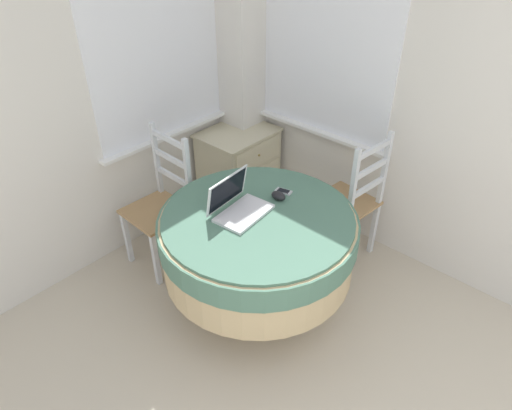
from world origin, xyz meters
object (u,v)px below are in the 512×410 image
object	(u,v)px
computer_mouse	(278,196)
dining_chair_near_right_window	(350,203)
round_dining_table	(258,239)
cell_phone	(283,191)
dining_chair_near_back_window	(162,206)
laptop	(238,205)
corner_cabinet	(239,169)

from	to	relation	value
computer_mouse	dining_chair_near_right_window	size ratio (longest dim) A/B	0.10
round_dining_table	computer_mouse	xyz separation A→B (m)	(0.21, 0.02, 0.20)
computer_mouse	dining_chair_near_right_window	world-z (taller)	dining_chair_near_right_window
computer_mouse	cell_phone	xyz separation A→B (m)	(0.08, 0.03, -0.02)
cell_phone	dining_chair_near_back_window	distance (m)	0.91
cell_phone	dining_chair_near_back_window	world-z (taller)	dining_chair_near_back_window
computer_mouse	cell_phone	size ratio (longest dim) A/B	0.86
laptop	computer_mouse	world-z (taller)	laptop
laptop	dining_chair_near_right_window	world-z (taller)	dining_chair_near_right_window
dining_chair_near_back_window	corner_cabinet	distance (m)	0.91
cell_phone	dining_chair_near_right_window	size ratio (longest dim) A/B	0.11
dining_chair_near_back_window	dining_chair_near_right_window	distance (m)	1.33
cell_phone	corner_cabinet	xyz separation A→B (m)	(0.51, 0.88, -0.40)
cell_phone	corner_cabinet	distance (m)	1.09
cell_phone	corner_cabinet	bearing A→B (deg)	60.15
round_dining_table	laptop	distance (m)	0.25
round_dining_table	cell_phone	world-z (taller)	cell_phone
computer_mouse	dining_chair_near_back_window	world-z (taller)	dining_chair_near_back_window
computer_mouse	dining_chair_near_right_window	xyz separation A→B (m)	(0.61, -0.16, -0.29)
laptop	computer_mouse	size ratio (longest dim) A/B	3.67
dining_chair_near_right_window	corner_cabinet	size ratio (longest dim) A/B	1.47
laptop	cell_phone	bearing A→B (deg)	-10.59
cell_phone	corner_cabinet	world-z (taller)	cell_phone
round_dining_table	corner_cabinet	size ratio (longest dim) A/B	1.72
round_dining_table	dining_chair_near_right_window	world-z (taller)	dining_chair_near_right_window
cell_phone	dining_chair_near_back_window	xyz separation A→B (m)	(-0.39, 0.77, -0.27)
round_dining_table	cell_phone	size ratio (longest dim) A/B	10.40
laptop	cell_phone	size ratio (longest dim) A/B	3.16
round_dining_table	computer_mouse	size ratio (longest dim) A/B	12.06
cell_phone	dining_chair_near_right_window	world-z (taller)	dining_chair_near_right_window
dining_chair_near_right_window	computer_mouse	bearing A→B (deg)	165.42
laptop	corner_cabinet	distance (m)	1.26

